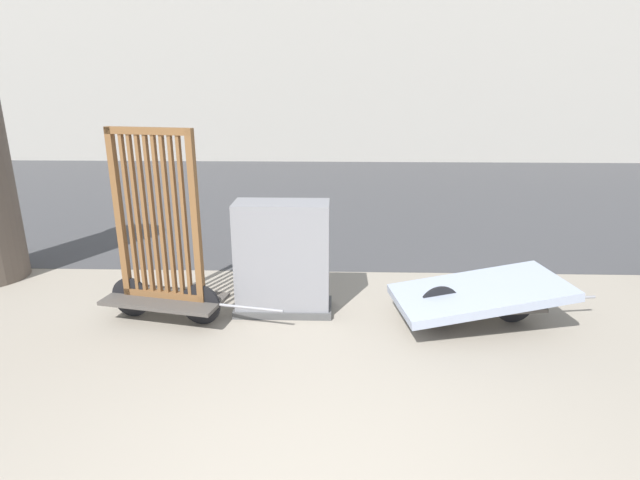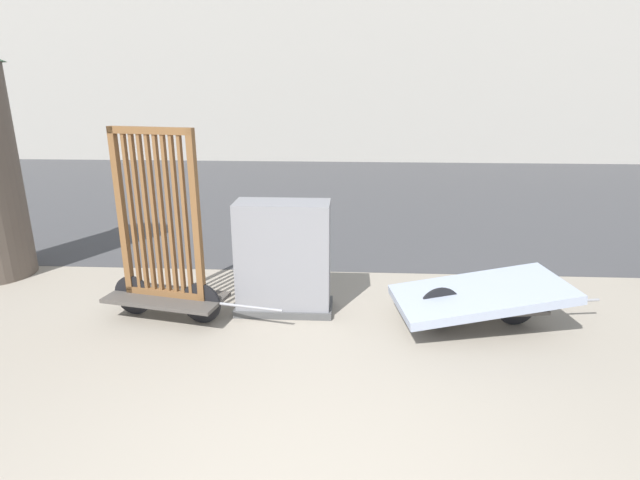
# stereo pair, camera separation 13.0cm
# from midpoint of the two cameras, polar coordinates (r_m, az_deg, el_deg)

# --- Properties ---
(road_strip) EXTENTS (56.00, 10.28, 0.01)m
(road_strip) POSITION_cam_midpoint_polar(r_m,az_deg,el_deg) (11.83, 2.15, 5.30)
(road_strip) COLOR #424244
(road_strip) RESTS_ON ground_plane
(bike_cart_with_bedframe) EXTENTS (2.00, 0.80, 2.07)m
(bike_cart_with_bedframe) POSITION_cam_midpoint_polar(r_m,az_deg,el_deg) (5.53, -16.91, -1.58)
(bike_cart_with_bedframe) COLOR #4C4742
(bike_cart_with_bedframe) RESTS_ON ground_plane
(bike_cart_with_mattress) EXTENTS (2.26, 1.21, 0.52)m
(bike_cart_with_mattress) POSITION_cam_midpoint_polar(r_m,az_deg,el_deg) (5.55, 18.47, -6.15)
(bike_cart_with_mattress) COLOR #4C4742
(bike_cart_with_mattress) RESTS_ON ground_plane
(utility_cabinet) EXTENTS (1.09, 0.50, 1.27)m
(utility_cabinet) POSITION_cam_midpoint_polar(r_m,az_deg,el_deg) (5.54, -3.53, -2.45)
(utility_cabinet) COLOR #4C4C4C
(utility_cabinet) RESTS_ON ground_plane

